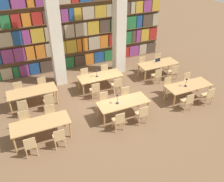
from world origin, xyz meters
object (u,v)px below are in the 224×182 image
at_px(reading_table_4, 100,77).
at_px(chair_0, 30,145).
at_px(chair_3, 51,115).
at_px(chair_18, 117,85).
at_px(chair_21, 143,64).
at_px(reading_table_1, 123,103).
at_px(pillar_left, 54,27).
at_px(desk_lamp_1, 186,81).
at_px(reading_table_5, 158,65).
at_px(chair_15, 43,86).
at_px(pillar_center, 119,19).
at_px(chair_17, 85,76).
at_px(chair_19, 105,72).
at_px(chair_2, 59,137).
at_px(chair_16, 95,90).
at_px(chair_12, 23,107).
at_px(reading_table_3, 32,92).
at_px(chair_1, 25,121).
at_px(laptop, 157,61).
at_px(chair_22, 173,72).
at_px(chair_6, 142,114).
at_px(desk_lamp_0, 117,97).
at_px(chair_10, 208,95).
at_px(reading_table_2, 188,87).
at_px(reading_table_0, 41,125).
at_px(chair_23, 158,61).
at_px(chair_7, 126,96).
at_px(desk_lamp_2, 97,71).
at_px(chair_8, 188,101).
at_px(chair_20, 157,75).

bearing_deg(reading_table_4, chair_0, -140.23).
height_order(chair_3, chair_18, same).
bearing_deg(chair_3, chair_21, -156.12).
bearing_deg(reading_table_1, pillar_left, 113.50).
xyz_separation_m(desk_lamp_1, reading_table_5, (0.17, 2.58, -0.36)).
distance_m(chair_3, chair_15, 2.46).
xyz_separation_m(pillar_center, chair_17, (-2.28, -0.76, -2.51)).
relative_size(chair_17, chair_19, 1.00).
height_order(chair_2, chair_16, same).
bearing_deg(reading_table_5, chair_12, -173.42).
xyz_separation_m(chair_18, reading_table_5, (2.86, 0.77, 0.20)).
bearing_deg(reading_table_3, chair_19, 11.54).
bearing_deg(chair_1, laptop, -164.25).
bearing_deg(chair_3, chair_2, 90.00).
bearing_deg(chair_22, chair_6, -142.79).
bearing_deg(desk_lamp_0, reading_table_1, -1.76).
height_order(chair_10, reading_table_3, chair_10).
distance_m(reading_table_2, laptop, 2.82).
distance_m(chair_0, reading_table_2, 7.41).
distance_m(reading_table_0, chair_21, 7.13).
relative_size(reading_table_2, chair_23, 2.45).
relative_size(chair_7, laptop, 2.79).
distance_m(reading_table_1, chair_7, 0.91).
bearing_deg(desk_lamp_2, chair_8, -46.64).
xyz_separation_m(chair_15, chair_18, (3.34, -1.38, 0.00)).
height_order(chair_8, chair_18, same).
bearing_deg(reading_table_0, chair_8, -6.61).
bearing_deg(chair_8, reading_table_0, 173.39).
bearing_deg(chair_8, laptop, 80.11).
xyz_separation_m(reading_table_3, chair_12, (-0.53, -0.73, -0.20)).
bearing_deg(reading_table_3, chair_2, -81.93).
distance_m(reading_table_3, chair_16, 2.87).
bearing_deg(chair_0, desk_lamp_0, 11.29).
bearing_deg(chair_18, chair_19, 90.00).
relative_size(chair_1, chair_10, 1.00).
bearing_deg(desk_lamp_0, chair_6, -43.17).
bearing_deg(desk_lamp_0, chair_23, 38.27).
xyz_separation_m(chair_8, chair_10, (1.16, 0.00, 0.00)).
relative_size(reading_table_0, chair_16, 2.45).
xyz_separation_m(desk_lamp_0, reading_table_3, (-3.12, 2.44, -0.39)).
distance_m(chair_0, chair_20, 7.30).
distance_m(chair_7, chair_18, 1.07).
height_order(reading_table_4, chair_16, chair_16).
distance_m(desk_lamp_2, chair_22, 4.22).
height_order(chair_7, reading_table_3, chair_7).
bearing_deg(chair_3, chair_20, -169.14).
xyz_separation_m(reading_table_4, chair_23, (3.95, 0.77, -0.20)).
bearing_deg(chair_3, reading_table_4, -148.05).
height_order(reading_table_0, chair_1, chair_1).
bearing_deg(pillar_center, chair_7, -109.43).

